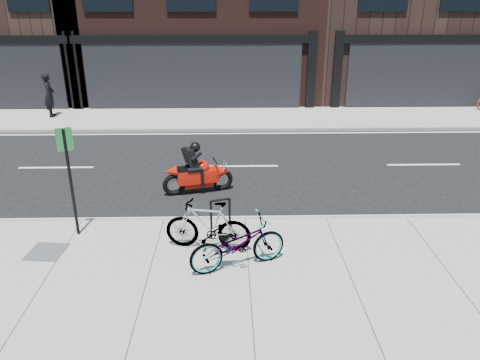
{
  "coord_description": "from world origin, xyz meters",
  "views": [
    {
      "loc": [
        -0.36,
        -12.24,
        5.43
      ],
      "look_at": [
        -0.11,
        -1.34,
        0.9
      ],
      "focal_mm": 35.0,
      "sensor_mm": 36.0,
      "label": 1
    }
  ],
  "objects_px": {
    "pedestrian": "(49,95)",
    "bicycle_front": "(238,244)",
    "motorcycle": "(201,172)",
    "bicycle_rear": "(208,225)",
    "bike_rack": "(220,212)",
    "utility_grate": "(47,252)",
    "sign_post": "(69,173)"
  },
  "relations": [
    {
      "from": "bike_rack",
      "to": "sign_post",
      "type": "relative_size",
      "value": 0.33
    },
    {
      "from": "bike_rack",
      "to": "pedestrian",
      "type": "bearing_deg",
      "value": 125.49
    },
    {
      "from": "bike_rack",
      "to": "pedestrian",
      "type": "height_order",
      "value": "pedestrian"
    },
    {
      "from": "motorcycle",
      "to": "sign_post",
      "type": "relative_size",
      "value": 0.78
    },
    {
      "from": "motorcycle",
      "to": "utility_grate",
      "type": "relative_size",
      "value": 2.65
    },
    {
      "from": "bicycle_rear",
      "to": "sign_post",
      "type": "xyz_separation_m",
      "value": [
        -3.04,
        0.71,
        0.95
      ]
    },
    {
      "from": "bike_rack",
      "to": "utility_grate",
      "type": "height_order",
      "value": "bike_rack"
    },
    {
      "from": "bike_rack",
      "to": "sign_post",
      "type": "xyz_separation_m",
      "value": [
        -3.29,
        -0.05,
        1.03
      ]
    },
    {
      "from": "bike_rack",
      "to": "bicycle_rear",
      "type": "height_order",
      "value": "bicycle_rear"
    },
    {
      "from": "bicycle_rear",
      "to": "utility_grate",
      "type": "bearing_deg",
      "value": -78.43
    },
    {
      "from": "bike_rack",
      "to": "pedestrian",
      "type": "relative_size",
      "value": 0.44
    },
    {
      "from": "utility_grate",
      "to": "sign_post",
      "type": "height_order",
      "value": "sign_post"
    },
    {
      "from": "bicycle_front",
      "to": "motorcycle",
      "type": "relative_size",
      "value": 1.02
    },
    {
      "from": "pedestrian",
      "to": "sign_post",
      "type": "distance_m",
      "value": 11.52
    },
    {
      "from": "bike_rack",
      "to": "bicycle_rear",
      "type": "distance_m",
      "value": 0.81
    },
    {
      "from": "motorcycle",
      "to": "pedestrian",
      "type": "bearing_deg",
      "value": 116.46
    },
    {
      "from": "bicycle_rear",
      "to": "pedestrian",
      "type": "relative_size",
      "value": 0.99
    },
    {
      "from": "motorcycle",
      "to": "utility_grate",
      "type": "distance_m",
      "value": 4.67
    },
    {
      "from": "pedestrian",
      "to": "bike_rack",
      "type": "bearing_deg",
      "value": -158.42
    },
    {
      "from": "bicycle_front",
      "to": "motorcycle",
      "type": "distance_m",
      "value": 4.18
    },
    {
      "from": "motorcycle",
      "to": "utility_grate",
      "type": "xyz_separation_m",
      "value": [
        -3.15,
        -3.41,
        -0.48
      ]
    },
    {
      "from": "bicycle_front",
      "to": "bicycle_rear",
      "type": "bearing_deg",
      "value": 20.42
    },
    {
      "from": "bike_rack",
      "to": "pedestrian",
      "type": "xyz_separation_m",
      "value": [
        -7.58,
        10.63,
        0.46
      ]
    },
    {
      "from": "bike_rack",
      "to": "sign_post",
      "type": "bearing_deg",
      "value": -179.15
    },
    {
      "from": "utility_grate",
      "to": "pedestrian",
      "type": "bearing_deg",
      "value": 108.51
    },
    {
      "from": "bicycle_front",
      "to": "bicycle_rear",
      "type": "xyz_separation_m",
      "value": [
        -0.63,
        0.73,
        0.03
      ]
    },
    {
      "from": "pedestrian",
      "to": "bicycle_front",
      "type": "bearing_deg",
      "value": -160.66
    },
    {
      "from": "bike_rack",
      "to": "motorcycle",
      "type": "xyz_separation_m",
      "value": [
        -0.59,
        2.57,
        -0.01
      ]
    },
    {
      "from": "bicycle_rear",
      "to": "motorcycle",
      "type": "xyz_separation_m",
      "value": [
        -0.34,
        3.33,
        -0.08
      ]
    },
    {
      "from": "sign_post",
      "to": "bike_rack",
      "type": "bearing_deg",
      "value": -20.36
    },
    {
      "from": "bike_rack",
      "to": "sign_post",
      "type": "distance_m",
      "value": 3.45
    },
    {
      "from": "bicycle_rear",
      "to": "utility_grate",
      "type": "xyz_separation_m",
      "value": [
        -3.49,
        -0.08,
        -0.56
      ]
    }
  ]
}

